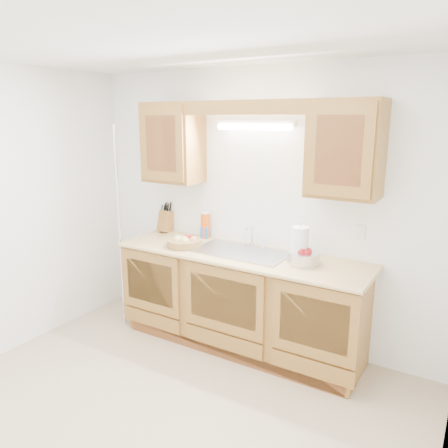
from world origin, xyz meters
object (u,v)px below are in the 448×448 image
Objects in this scene: knife_block at (166,221)px; paper_towel at (300,245)px; apple_bowl at (303,257)px; fruit_basket at (184,242)px.

paper_towel is (1.57, -0.22, 0.03)m from knife_block.
knife_block is 0.90× the size of paper_towel.
knife_block is 1.59m from paper_towel.
paper_towel is 1.34× the size of apple_bowl.
paper_towel is at bearing 152.62° from apple_bowl.
apple_bowl is (1.61, -0.24, -0.06)m from knife_block.
apple_bowl is (0.04, -0.02, -0.09)m from paper_towel.
fruit_basket is 1.32× the size of knife_block.
knife_block is 1.63m from apple_bowl.
knife_block is at bearing 171.55° from apple_bowl.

